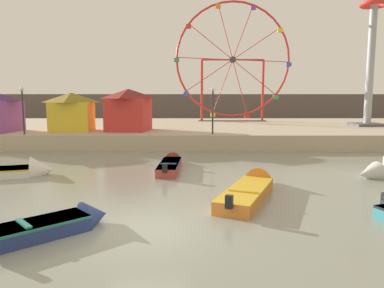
{
  "coord_description": "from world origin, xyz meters",
  "views": [
    {
      "loc": [
        1.42,
        -10.71,
        4.0
      ],
      "look_at": [
        1.34,
        9.92,
        1.32
      ],
      "focal_mm": 34.12,
      "sensor_mm": 36.0,
      "label": 1
    }
  ],
  "objects": [
    {
      "name": "ferris_wheel_red_frame",
      "position": [
        6.04,
        31.57,
        7.97
      ],
      "size": [
        13.3,
        1.2,
        13.47
      ],
      "color": "red",
      "rests_on": "quay_promenade"
    },
    {
      "name": "motorboat_faded_red",
      "position": [
        0.22,
        9.6,
        0.24
      ],
      "size": [
        1.22,
        5.38,
        1.03
      ],
      "rotation": [
        0.0,
        0.0,
        1.53
      ],
      "color": "#B24238",
      "rests_on": "ground_plane"
    },
    {
      "name": "ground_plane",
      "position": [
        0.0,
        0.0,
        0.0
      ],
      "size": [
        240.0,
        240.0,
        0.0
      ],
      "primitive_type": "plane",
      "color": "gray"
    },
    {
      "name": "motorboat_orange_hull",
      "position": [
        3.91,
        4.04,
        0.26
      ],
      "size": [
        3.34,
        5.83,
        1.23
      ],
      "rotation": [
        0.0,
        0.0,
        1.19
      ],
      "color": "orange",
      "rests_on": "ground_plane"
    },
    {
      "name": "carnival_booth_red_striped",
      "position": [
        -3.83,
        19.59,
        2.99
      ],
      "size": [
        3.86,
        4.26,
        3.45
      ],
      "rotation": [
        0.0,
        0.0,
        -0.1
      ],
      "color": "red",
      "rests_on": "quay_promenade"
    },
    {
      "name": "distant_town_skyline",
      "position": [
        0.0,
        47.41,
        2.2
      ],
      "size": [
        140.0,
        3.0,
        4.4
      ],
      "primitive_type": "cube",
      "color": "#564C47",
      "rests_on": "ground_plane"
    },
    {
      "name": "drop_tower_steel_tower",
      "position": [
        18.42,
        24.66,
        8.63
      ],
      "size": [
        2.8,
        2.8,
        14.66
      ],
      "color": "#999EA3",
      "rests_on": "quay_promenade"
    },
    {
      "name": "promenade_lamp_far",
      "position": [
        2.96,
        16.5,
        3.53
      ],
      "size": [
        0.32,
        0.32,
        3.5
      ],
      "color": "#2D2D33",
      "rests_on": "quay_promenade"
    },
    {
      "name": "motorboat_navy_blue",
      "position": [
        -2.57,
        -0.33,
        0.26
      ],
      "size": [
        3.4,
        3.25,
        1.09
      ],
      "rotation": [
        0.0,
        0.0,
        0.74
      ],
      "color": "navy",
      "rests_on": "ground_plane"
    },
    {
      "name": "motorboat_white_red_stripe",
      "position": [
        -7.75,
        7.37,
        0.24
      ],
      "size": [
        5.38,
        2.98,
        1.49
      ],
      "rotation": [
        0.0,
        0.0,
        0.3
      ],
      "color": "silver",
      "rests_on": "ground_plane"
    },
    {
      "name": "carnival_booth_yellow_awning",
      "position": [
        -8.42,
        19.19,
        2.84
      ],
      "size": [
        3.58,
        2.93,
        3.14
      ],
      "rotation": [
        0.0,
        0.0,
        0.03
      ],
      "color": "yellow",
      "rests_on": "quay_promenade"
    },
    {
      "name": "quay_promenade",
      "position": [
        0.0,
        26.3,
        0.6
      ],
      "size": [
        110.0,
        21.38,
        1.2
      ],
      "primitive_type": "cube",
      "color": "#B7A88E",
      "rests_on": "ground_plane"
    },
    {
      "name": "promenade_lamp_near",
      "position": [
        -11.13,
        16.41,
        3.54
      ],
      "size": [
        0.32,
        0.32,
        3.52
      ],
      "color": "#2D2D33",
      "rests_on": "quay_promenade"
    }
  ]
}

